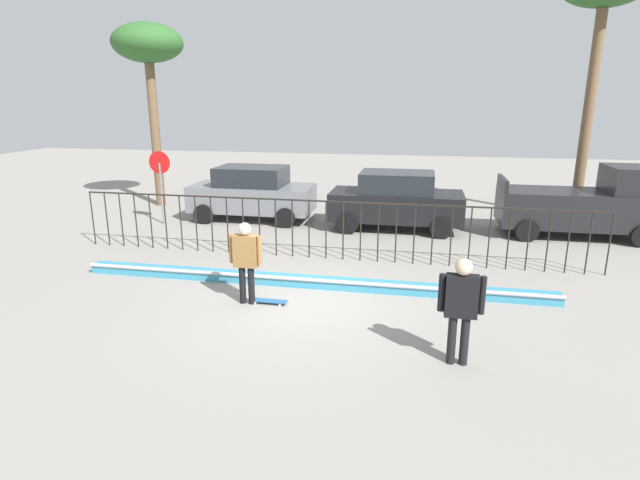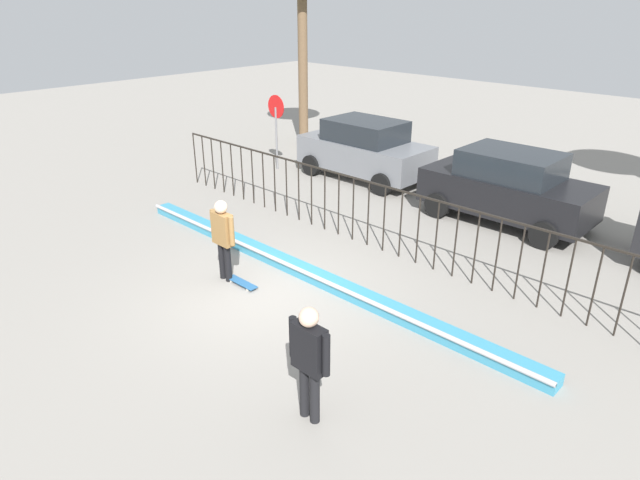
# 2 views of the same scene
# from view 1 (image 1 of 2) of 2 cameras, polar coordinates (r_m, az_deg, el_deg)

# --- Properties ---
(ground_plane) EXTENTS (60.00, 60.00, 0.00)m
(ground_plane) POSITION_cam_1_polar(r_m,az_deg,el_deg) (10.84, -2.57, -7.22)
(ground_plane) COLOR gray
(bowl_coping_ledge) EXTENTS (11.00, 0.40, 0.27)m
(bowl_coping_ledge) POSITION_cam_1_polar(r_m,az_deg,el_deg) (11.79, -1.31, -4.67)
(bowl_coping_ledge) COLOR teal
(bowl_coping_ledge) RESTS_ON ground
(perimeter_fence) EXTENTS (14.04, 0.04, 1.60)m
(perimeter_fence) POSITION_cam_1_polar(r_m,az_deg,el_deg) (13.58, 0.68, 1.97)
(perimeter_fence) COLOR black
(perimeter_fence) RESTS_ON ground
(skateboarder) EXTENTS (0.71, 0.27, 1.76)m
(skateboarder) POSITION_cam_1_polar(r_m,az_deg,el_deg) (10.64, -8.34, -1.75)
(skateboarder) COLOR black
(skateboarder) RESTS_ON ground
(skateboard) EXTENTS (0.80, 0.20, 0.07)m
(skateboard) POSITION_cam_1_polar(r_m,az_deg,el_deg) (10.90, -5.80, -6.82)
(skateboard) COLOR #26598C
(skateboard) RESTS_ON ground
(camera_operator) EXTENTS (0.73, 0.27, 1.81)m
(camera_operator) POSITION_cam_1_polar(r_m,az_deg,el_deg) (8.42, 15.55, -6.72)
(camera_operator) COLOR black
(camera_operator) RESTS_ON ground
(parked_car_gray) EXTENTS (4.30, 2.12, 1.90)m
(parked_car_gray) POSITION_cam_1_polar(r_m,az_deg,el_deg) (18.28, -7.61, 5.29)
(parked_car_gray) COLOR slate
(parked_car_gray) RESTS_ON ground
(parked_car_black) EXTENTS (4.30, 2.12, 1.90)m
(parked_car_black) POSITION_cam_1_polar(r_m,az_deg,el_deg) (16.95, 8.55, 4.44)
(parked_car_black) COLOR black
(parked_car_black) RESTS_ON ground
(pickup_truck) EXTENTS (4.70, 2.12, 2.24)m
(pickup_truck) POSITION_cam_1_polar(r_m,az_deg,el_deg) (17.83, 27.69, 3.58)
(pickup_truck) COLOR black
(pickup_truck) RESTS_ON ground
(stop_sign) EXTENTS (0.76, 0.07, 2.50)m
(stop_sign) POSITION_cam_1_polar(r_m,az_deg,el_deg) (18.20, -17.46, 6.72)
(stop_sign) COLOR slate
(stop_sign) RESTS_ON ground
(palm_tree_short) EXTENTS (2.65, 2.65, 6.96)m
(palm_tree_short) POSITION_cam_1_polar(r_m,az_deg,el_deg) (21.51, -18.73, 19.63)
(palm_tree_short) COLOR brown
(palm_tree_short) RESTS_ON ground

